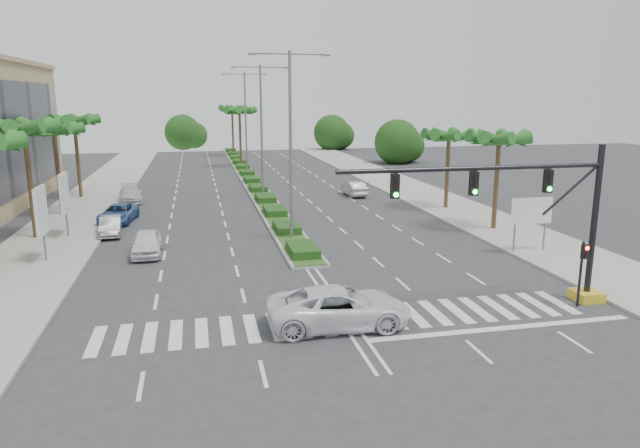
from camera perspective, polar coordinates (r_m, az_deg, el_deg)
The scene contains 26 objects.
ground at distance 24.42m, azimuth 2.66°, elevation -9.60°, with size 160.00×160.00×0.00m, color #333335.
footpath_right at distance 47.73m, azimuth 14.20°, elevation 1.15°, with size 6.00×120.00×0.15m, color gray.
footpath_left at distance 43.81m, azimuth -24.25°, elevation -0.59°, with size 6.00×120.00×0.15m, color gray.
median at distance 67.71m, azimuth -7.21°, elevation 4.74°, with size 2.20×75.00×0.20m, color gray.
median_grass at distance 67.69m, azimuth -7.21°, elevation 4.84°, with size 1.80×75.00×0.04m, color #33521C.
signal_gantry at distance 27.20m, azimuth 21.97°, elevation -0.56°, with size 12.60×1.20×7.20m.
pedestrian_signal at distance 27.77m, azimuth 24.78°, elevation -3.57°, with size 0.28×0.36×3.00m.
direction_sign at distance 36.21m, azimuth 20.37°, elevation 1.02°, with size 2.70×0.11×3.40m.
billboard_near at distance 35.46m, azimuth -26.12°, elevation 1.13°, with size 0.18×2.10×4.35m.
billboard_far at distance 41.22m, azimuth -24.21°, elevation 2.75°, with size 0.18×2.10×4.35m.
palm_left_mid at distance 41.27m, azimuth -27.47°, elevation 8.21°, with size 4.57×4.68×7.95m.
palm_left_far at distance 49.07m, azimuth -25.03°, elevation 8.24°, with size 4.57×4.68×7.35m.
palm_left_end at distance 56.87m, azimuth -23.35°, elevation 9.22°, with size 4.57×4.68×7.75m.
palm_right_near at distance 41.34m, azimuth 17.48°, elevation 7.83°, with size 4.57×4.68×7.05m.
palm_right_far at distance 48.46m, azimuth 12.77°, elevation 8.37°, with size 4.57×4.68×6.75m.
palm_median_a at distance 77.08m, azimuth -8.05°, elevation 10.94°, with size 4.57×4.68×8.05m.
palm_median_b at distance 92.04m, azimuth -8.79°, elevation 11.16°, with size 4.57×4.68×8.05m.
streetlight_near at distance 36.39m, azimuth -2.97°, elevation 8.77°, with size 5.10×0.25×12.00m.
streetlight_mid at distance 52.22m, azimuth -5.88°, elevation 9.87°, with size 5.10×0.25×12.00m.
streetlight_far at distance 68.13m, azimuth -7.45°, elevation 10.45°, with size 5.10×0.25×12.00m.
car_parked_a at distance 35.49m, azimuth -16.94°, elevation -1.82°, with size 1.71×4.24×1.44m, color white.
car_parked_b at distance 41.33m, azimuth -20.22°, elevation -0.18°, with size 1.36×3.89×1.28m, color #9D9DA1.
car_parked_c at distance 45.38m, azimuth -19.54°, elevation 1.00°, with size 2.23×4.84×1.35m, color #32589B.
car_parked_d at distance 54.07m, azimuth -18.42°, elevation 2.86°, with size 1.94×4.78×1.39m, color silver.
car_crossing at distance 23.53m, azimuth 1.93°, elevation -8.32°, with size 2.72×5.91×1.64m, color white.
car_right at distance 54.54m, azimuth 3.39°, elevation 3.57°, with size 1.47×4.21×1.39m, color #B0B0B5.
Camera 1 is at (-5.90, -21.83, 9.21)m, focal length 32.00 mm.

